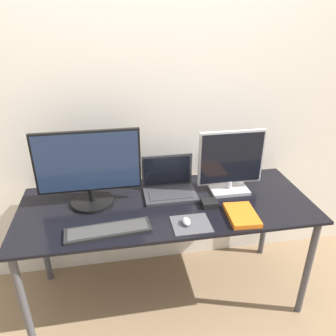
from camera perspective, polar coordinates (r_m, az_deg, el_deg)
The scene contains 11 objects.
ground_plane at distance 2.18m, azimuth 1.54°, elevation -27.27°, with size 12.00×12.00×0.00m, color #8C7051.
wall_back at distance 2.09m, azimuth -2.12°, elevation 12.18°, with size 7.00×0.05×2.50m.
desk at distance 1.98m, azimuth -0.18°, elevation -8.14°, with size 1.71×0.67×0.72m.
monitor_left at distance 1.89m, azimuth -13.64°, elevation -0.13°, with size 0.59×0.25×0.45m.
monitor_right at distance 2.02m, azimuth 10.89°, elevation 0.84°, with size 0.40×0.16×0.40m.
laptop at distance 2.02m, azimuth 0.16°, elevation -2.86°, with size 0.32×0.22×0.23m.
keyboard at distance 1.74m, azimuth -10.38°, elevation -10.63°, with size 0.45×0.16×0.02m.
mousepad at distance 1.77m, azimuth 4.04°, elevation -9.73°, with size 0.20×0.18×0.00m.
mouse at distance 1.75m, azimuth 3.21°, elevation -9.27°, with size 0.04×0.07×0.03m.
book at distance 1.86m, azimuth 12.73°, elevation -7.99°, with size 0.17×0.24×0.03m.
power_brick at distance 1.92m, azimuth 7.24°, elevation -6.13°, with size 0.09×0.08×0.03m.
Camera 1 is at (-0.28, -1.28, 1.75)m, focal length 35.00 mm.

